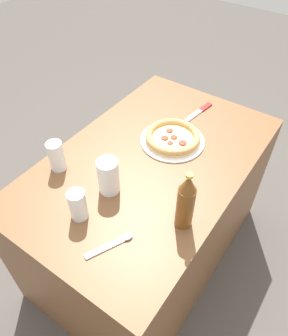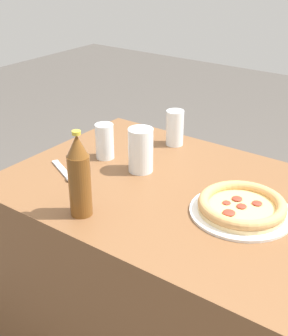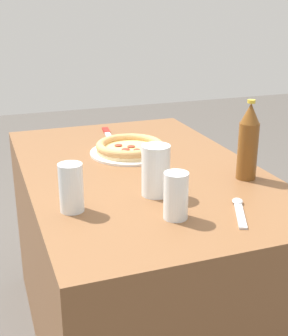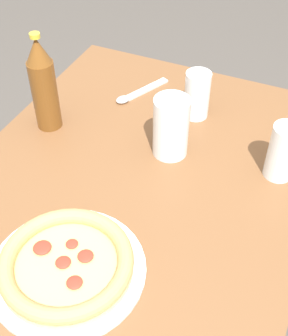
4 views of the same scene
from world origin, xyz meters
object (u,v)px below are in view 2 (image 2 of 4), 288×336
object	(u,v)px
pizza_pepperoni	(242,207)
beer_bottle	(79,176)
spoon	(66,174)
glass_mango_juice	(175,130)
glass_cola	(105,143)
glass_orange_juice	(141,152)

from	to	relation	value
pizza_pepperoni	beer_bottle	xyz separation A→B (m)	(-0.35, -0.26, 0.10)
beer_bottle	spoon	xyz separation A→B (m)	(-0.20, 0.14, -0.11)
spoon	beer_bottle	bearing A→B (deg)	-35.24
glass_mango_juice	glass_cola	bearing A→B (deg)	-118.93
glass_cola	glass_mango_juice	xyz separation A→B (m)	(0.13, 0.24, 0.00)
pizza_pepperoni	beer_bottle	size ratio (longest dim) A/B	1.16
glass_orange_juice	spoon	bearing A→B (deg)	-136.28
glass_cola	glass_mango_juice	world-z (taller)	glass_mango_juice
glass_cola	glass_orange_juice	world-z (taller)	glass_orange_juice
beer_bottle	glass_orange_juice	bearing A→B (deg)	94.78
pizza_pepperoni	glass_mango_juice	distance (m)	0.50
glass_orange_juice	pizza_pepperoni	bearing A→B (deg)	-7.22
pizza_pepperoni	spoon	xyz separation A→B (m)	(-0.55, -0.12, -0.02)
glass_cola	spoon	size ratio (longest dim) A/B	0.73
pizza_pepperoni	spoon	size ratio (longest dim) A/B	1.71
glass_orange_juice	spoon	world-z (taller)	glass_orange_juice
glass_orange_juice	beer_bottle	xyz separation A→B (m)	(0.03, -0.31, 0.05)
spoon	pizza_pepperoni	bearing A→B (deg)	12.09
beer_bottle	glass_mango_juice	bearing A→B (deg)	95.46
glass_cola	glass_mango_juice	bearing A→B (deg)	61.07
glass_orange_juice	beer_bottle	world-z (taller)	beer_bottle
glass_orange_juice	spoon	distance (m)	0.25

